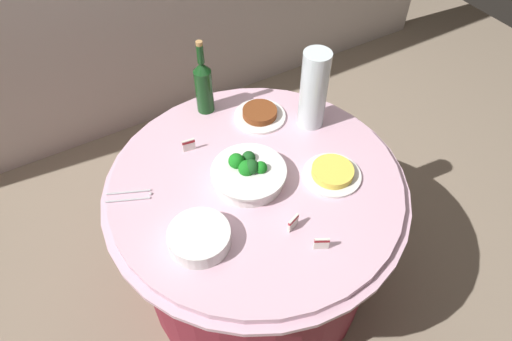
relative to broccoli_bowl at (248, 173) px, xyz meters
The scene contains 12 objects.
ground_plane 0.78m from the broccoli_bowl, 19.14° to the right, with size 6.00×6.00×0.00m, color gray.
buffet_table 0.41m from the broccoli_bowl, 19.14° to the right, with size 1.16×1.16×0.74m.
broccoli_bowl is the anchor object (origin of this frame).
plate_stack 0.32m from the broccoli_bowl, 150.40° to the right, with size 0.21×0.21×0.06m.
wine_bottle 0.46m from the broccoli_bowl, 84.78° to the left, with size 0.07×0.07×0.34m.
decorative_fruit_vase 0.43m from the broccoli_bowl, 21.63° to the left, with size 0.11×0.11×0.34m.
serving_tongs 0.44m from the broccoli_bowl, 159.91° to the left, with size 0.16×0.10×0.01m.
food_plate_stir_fry 0.36m from the broccoli_bowl, 52.79° to the left, with size 0.22×0.22×0.04m.
food_plate_fried_egg 0.32m from the broccoli_bowl, 26.14° to the right, with size 0.22×0.22×0.04m.
label_placard_front 0.26m from the broccoli_bowl, 83.76° to the right, with size 0.05×0.03×0.05m.
label_placard_mid 0.38m from the broccoli_bowl, 80.71° to the right, with size 0.05×0.03×0.05m.
label_placard_rear 0.29m from the broccoli_bowl, 115.96° to the left, with size 0.05×0.01×0.05m.
Camera 1 is at (-0.56, -0.96, 2.04)m, focal length 31.85 mm.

